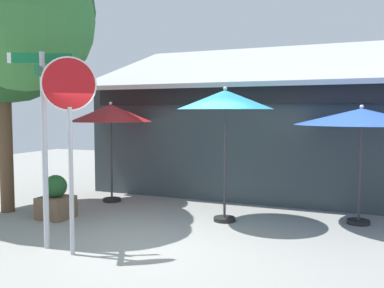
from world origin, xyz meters
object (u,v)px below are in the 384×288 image
patio_umbrella_teal_center (225,101)px  sidewalk_planter (56,200)px  patio_umbrella_royal_blue_right (361,117)px  shade_tree (7,13)px  stop_sign (70,116)px  patio_umbrella_crimson_left (111,114)px  street_sign_post (44,129)px

patio_umbrella_teal_center → sidewalk_planter: (-3.31, -1.15, -2.03)m
patio_umbrella_royal_blue_right → shade_tree: bearing=-163.6°
shade_tree → patio_umbrella_royal_blue_right: bearing=16.4°
patio_umbrella_teal_center → sidewalk_planter: size_ratio=2.99×
stop_sign → patio_umbrella_royal_blue_right: 5.47m
stop_sign → patio_umbrella_teal_center: stop_sign is taller
stop_sign → patio_umbrella_royal_blue_right: size_ratio=1.18×
patio_umbrella_teal_center → shade_tree: shade_tree is taller
patio_umbrella_royal_blue_right → sidewalk_planter: bearing=-161.3°
shade_tree → sidewalk_planter: (1.13, 0.07, -3.89)m
patio_umbrella_royal_blue_right → sidewalk_planter: size_ratio=2.84×
patio_umbrella_crimson_left → shade_tree: 3.14m
stop_sign → street_sign_post: bearing=170.2°
stop_sign → shade_tree: size_ratio=0.48×
patio_umbrella_teal_center → patio_umbrella_crimson_left: bearing=167.1°
shade_tree → patio_umbrella_crimson_left: bearing=57.0°
patio_umbrella_crimson_left → sidewalk_planter: size_ratio=2.71×
street_sign_post → patio_umbrella_crimson_left: (-1.06, 3.48, 0.21)m
stop_sign → patio_umbrella_teal_center: (1.52, 2.86, 0.28)m
stop_sign → sidewalk_planter: bearing=136.2°
patio_umbrella_teal_center → shade_tree: 4.96m
stop_sign → shade_tree: 3.97m
patio_umbrella_crimson_left → stop_sign: bearing=-65.2°
patio_umbrella_crimson_left → patio_umbrella_royal_blue_right: (5.70, 0.10, -0.06)m
sidewalk_planter → stop_sign: bearing=-43.8°
street_sign_post → patio_umbrella_royal_blue_right: bearing=37.7°
patio_umbrella_crimson_left → patio_umbrella_royal_blue_right: size_ratio=0.95×
street_sign_post → patio_umbrella_crimson_left: bearing=106.9°
patio_umbrella_royal_blue_right → shade_tree: (-6.95, -2.04, 2.18)m
patio_umbrella_teal_center → sidewalk_planter: patio_umbrella_teal_center is taller
stop_sign → patio_umbrella_teal_center: bearing=62.0°
patio_umbrella_crimson_left → patio_umbrella_royal_blue_right: 5.70m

